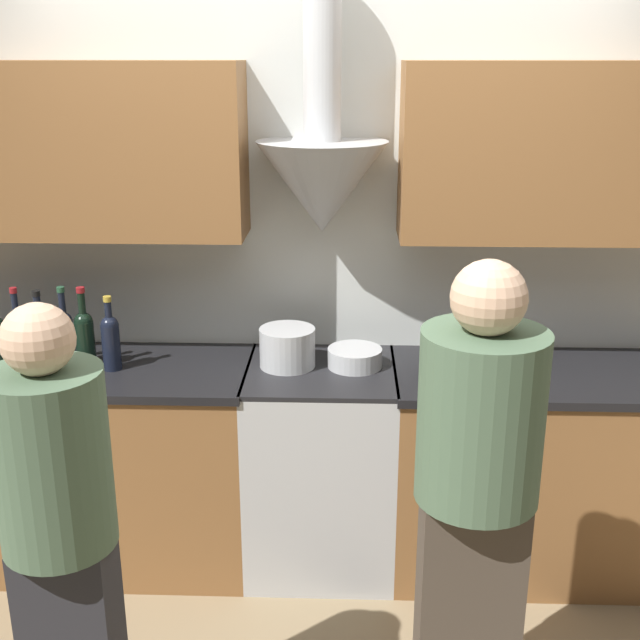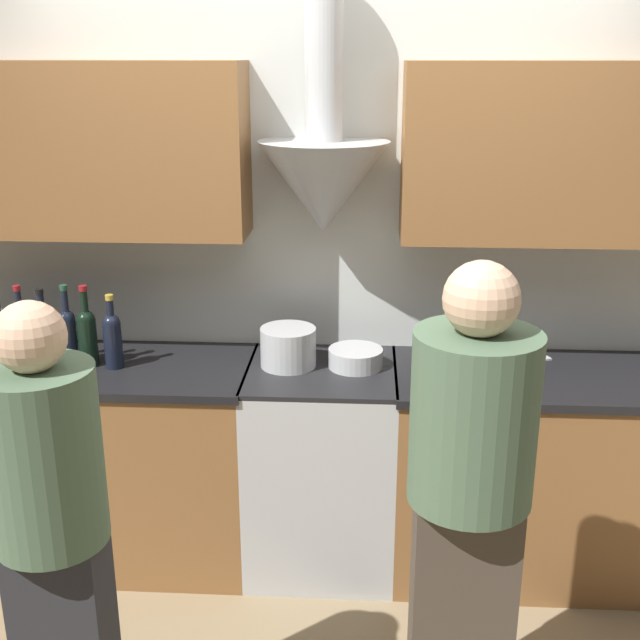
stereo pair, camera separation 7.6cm
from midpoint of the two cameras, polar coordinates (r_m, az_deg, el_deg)
The scene contains 17 objects.
ground_plane at distance 3.52m, azimuth 0.39°, elevation -19.78°, with size 12.00×12.00×0.00m, color #847051.
wall_back at distance 3.46m, azimuth 0.45°, elevation 6.72°, with size 8.40×0.54×2.60m.
counter_left at distance 3.74m, azimuth -15.37°, elevation -9.55°, with size 1.44×0.62×0.92m.
counter_right at distance 3.64m, azimuth 15.80°, elevation -10.40°, with size 1.26×0.62×0.92m.
stove_range at distance 3.56m, azimuth 0.72°, elevation -10.31°, with size 0.63×0.60×0.92m.
wine_bottle_3 at distance 3.61m, azimuth -21.22°, elevation -1.02°, with size 0.08×0.08×0.34m.
wine_bottle_4 at distance 3.57m, azimuth -19.85°, elevation -0.92°, with size 0.07×0.07×0.35m.
wine_bottle_5 at distance 3.57m, azimuth -18.46°, elevation -0.93°, with size 0.08×0.08×0.33m.
wine_bottle_6 at distance 3.53m, azimuth -16.89°, elevation -0.92°, with size 0.07×0.07×0.35m.
wine_bottle_7 at distance 3.49m, azimuth -15.63°, elevation -0.98°, with size 0.08×0.08×0.35m.
wine_bottle_8 at distance 3.44m, azimuth -13.93°, elevation -1.23°, with size 0.08×0.08×0.32m.
stock_pot at distance 3.37m, azimuth -1.64°, elevation -1.94°, with size 0.23×0.23×0.17m.
mixing_bowl at distance 3.38m, azimuth 3.19°, elevation -2.71°, with size 0.23×0.23×0.08m.
orange_fruit at distance 3.29m, azimuth 14.72°, elevation -3.96°, with size 0.07×0.07×0.07m.
chefs_knife at distance 3.55m, azimuth 14.84°, elevation -2.86°, with size 0.26×0.13×0.01m.
person_foreground_left at distance 2.44m, azimuth -17.51°, elevation -14.71°, with size 0.31×0.31×1.58m.
person_foreground_right at distance 2.51m, azimuth 11.35°, elevation -12.49°, with size 0.37×0.37×1.64m.
Camera 2 is at (0.18, -2.76, 2.17)m, focal length 45.00 mm.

